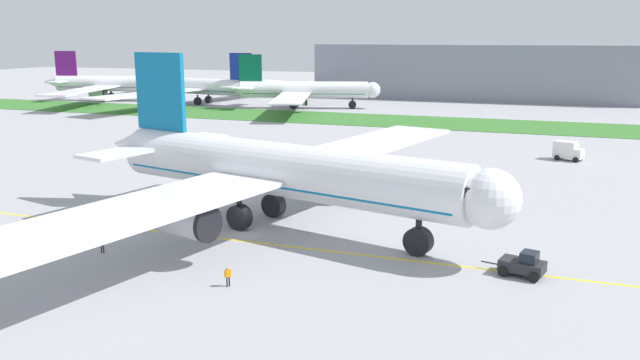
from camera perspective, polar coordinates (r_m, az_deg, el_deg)
ground_plane at (r=68.68m, az=-6.99°, el=-4.74°), size 600.00×600.00×0.00m
apron_taxi_line at (r=66.59m, az=-7.93°, el=-5.33°), size 280.00×0.36×0.01m
grass_median_strip at (r=158.67m, az=8.60°, el=5.19°), size 320.00×24.00×0.10m
airliner_foreground at (r=69.07m, az=-3.99°, el=0.87°), size 52.21×82.94×18.69m
pushback_tug at (r=58.82m, az=17.79°, el=-7.24°), size 5.66×3.27×2.29m
ground_crew_wingwalker_port at (r=54.34m, az=-8.26°, el=-8.40°), size 0.50×0.50×1.73m
ground_crew_marshaller_front at (r=65.32m, az=-18.97°, el=-5.36°), size 0.47×0.48×1.65m
traffic_cone_near_nose at (r=71.32m, az=-25.48°, el=-5.03°), size 0.36×0.36×0.58m
service_truck_baggage_loader at (r=115.65m, az=21.35°, el=2.48°), size 5.16×3.88×3.19m
service_truck_fuel_bowser at (r=96.81m, az=4.98°, el=1.47°), size 5.90×3.73×3.15m
parked_airliner_far_left at (r=219.93m, az=-17.99°, el=8.19°), size 47.62×76.38×15.99m
parked_airliner_far_centre at (r=203.37m, az=-11.06°, el=8.24°), size 51.83×83.89×15.83m
parked_airliner_far_right at (r=187.03m, az=-1.66°, el=8.06°), size 44.44×71.15×15.52m
terminal_building at (r=219.52m, az=13.65°, el=9.38°), size 105.35×20.00×18.00m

